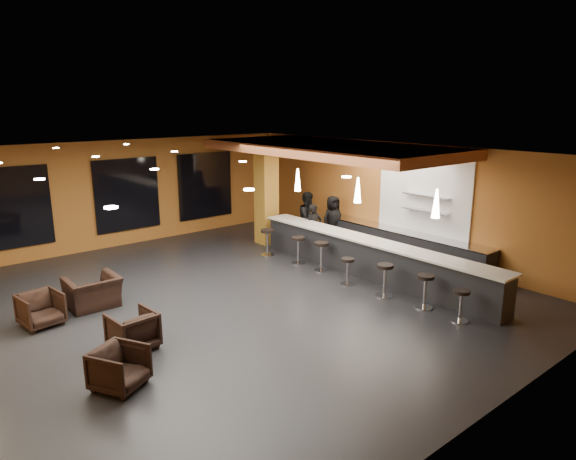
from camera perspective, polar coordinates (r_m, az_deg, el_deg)
floor at (r=12.84m, az=-5.46°, el=-7.66°), size 12.00×13.00×0.10m
ceiling at (r=12.00m, az=-5.86°, el=8.54°), size 12.00×13.00×0.10m
wall_back at (r=17.99m, az=-17.58°, el=3.97°), size 12.00×0.10×3.50m
wall_front at (r=8.04m, az=22.15°, el=-8.41°), size 12.00×0.10×3.50m
wall_right at (r=16.40m, az=12.07°, el=3.40°), size 0.10×13.00×3.50m
wood_soffit at (r=15.32m, az=4.59°, el=9.02°), size 3.60×8.00×0.28m
window_left at (r=16.90m, az=-28.40°, el=2.15°), size 2.20×0.06×2.40m
window_center at (r=17.90m, az=-17.43°, el=3.77°), size 2.20×0.06×2.40m
window_right at (r=19.22m, az=-9.17°, el=4.90°), size 2.20×0.06×2.40m
tile_backsplash at (r=15.70m, az=14.78°, el=3.71°), size 0.06×3.20×2.40m
bar_counter at (r=14.27m, az=9.00°, el=-3.21°), size 0.60×8.00×1.00m
bar_top at (r=14.12m, az=9.08°, el=-1.17°), size 0.78×8.10×0.05m
prep_counter at (r=16.08m, az=12.35°, el=-1.65°), size 0.70×6.00×0.86m
prep_top at (r=15.97m, az=12.44°, el=-0.08°), size 0.72×6.00×0.03m
wall_shelf_lower at (r=15.55m, az=14.99°, el=2.10°), size 0.30×1.50×0.03m
wall_shelf_upper at (r=15.47m, az=15.10°, el=3.73°), size 0.30×1.50×0.03m
column at (r=17.25m, az=-2.42°, el=4.21°), size 0.60×0.60×3.50m
pendant_0 at (r=12.65m, az=16.14°, el=2.84°), size 0.20×0.20×0.70m
pendant_1 at (r=14.17m, az=7.76°, el=4.41°), size 0.20×0.20×0.70m
pendant_2 at (r=15.93m, az=1.09°, el=5.59°), size 0.20×0.20×0.70m
staff_a at (r=16.40m, az=2.90°, el=0.20°), size 0.62×0.46×1.55m
staff_b at (r=17.06m, az=2.29°, el=1.23°), size 0.97×0.80×1.82m
staff_c at (r=17.31m, az=4.99°, el=1.09°), size 0.88×0.65×1.66m
armchair_a at (r=9.31m, az=-18.21°, el=-14.36°), size 1.06×1.07×0.72m
armchair_b at (r=10.57m, az=-16.87°, el=-10.62°), size 0.87×0.90×0.76m
armchair_c at (r=12.30m, az=-25.76°, el=-7.95°), size 0.90×0.92×0.74m
armchair_d at (r=12.88m, az=-20.87°, el=-6.48°), size 1.15×1.00×0.74m
bar_stool_0 at (r=11.86m, az=18.66°, el=-7.53°), size 0.37×0.37×0.74m
bar_stool_1 at (r=12.36m, az=14.99°, el=-6.14°), size 0.41×0.41×0.81m
bar_stool_2 at (r=12.86m, az=10.71°, el=-5.05°), size 0.42×0.42×0.83m
bar_stool_3 at (r=13.56m, az=6.64°, el=-4.20°), size 0.37×0.37×0.73m
bar_stool_4 at (r=14.57m, az=3.74°, el=-2.52°), size 0.43×0.43×0.85m
bar_stool_5 at (r=15.21m, az=1.15°, el=-1.85°), size 0.42×0.42×0.82m
bar_stool_6 at (r=16.01m, az=-2.32°, el=-1.00°), size 0.43×0.43×0.84m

